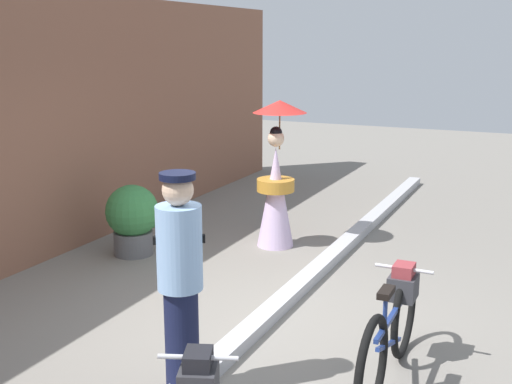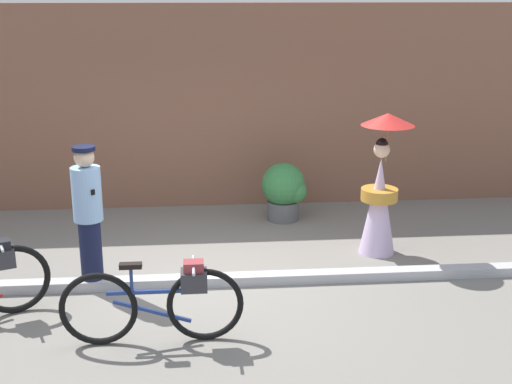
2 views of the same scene
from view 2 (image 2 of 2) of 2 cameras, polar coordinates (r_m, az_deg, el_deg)
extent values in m
plane|color=gray|center=(8.31, -4.54, -7.79)|extent=(30.00, 30.00, 0.00)
cube|color=brown|center=(11.11, -4.92, 7.17)|extent=(14.00, 0.40, 3.24)
cube|color=#B2B2B7|center=(8.28, -4.55, -7.41)|extent=(14.00, 0.20, 0.12)
torus|color=black|center=(6.93, -4.28, -9.41)|extent=(0.78, 0.07, 0.78)
torus|color=black|center=(7.00, -13.07, -9.55)|extent=(0.78, 0.07, 0.78)
cube|color=navy|center=(6.88, -8.76, -8.27)|extent=(0.89, 0.04, 0.04)
cube|color=navy|center=(6.97, -8.68, -9.87)|extent=(0.77, 0.04, 0.28)
cylinder|color=navy|center=(6.84, -10.41, -7.35)|extent=(0.03, 0.03, 0.32)
cube|color=black|center=(6.78, -10.48, -6.10)|extent=(0.22, 0.09, 0.05)
cylinder|color=silver|center=(6.75, -5.26, -6.13)|extent=(0.03, 0.48, 0.03)
cube|color=#333338|center=(6.82, -5.22, -7.38)|extent=(0.26, 0.22, 0.20)
cube|color=maroon|center=(6.77, -5.25, -6.37)|extent=(0.20, 0.16, 0.14)
torus|color=black|center=(7.92, -19.66, -6.93)|extent=(0.76, 0.35, 0.79)
cylinder|color=silver|center=(7.75, -20.67, -4.09)|extent=(0.20, 0.46, 0.03)
cube|color=#333338|center=(7.81, -20.55, -5.20)|extent=(0.32, 0.30, 0.20)
cube|color=black|center=(7.76, -20.64, -4.31)|extent=(0.24, 0.22, 0.14)
cylinder|color=#141938|center=(8.29, -13.65, -5.09)|extent=(0.26, 0.26, 0.85)
cylinder|color=#8CB2E0|center=(8.06, -14.01, -0.16)|extent=(0.34, 0.34, 0.64)
sphere|color=#D8B293|center=(7.95, -14.22, 2.83)|extent=(0.23, 0.23, 0.23)
cylinder|color=black|center=(7.92, -14.27, 3.56)|extent=(0.26, 0.26, 0.05)
cube|color=black|center=(8.04, -14.04, 0.27)|extent=(0.24, 0.34, 0.06)
cone|color=silver|center=(9.20, 10.25, -1.15)|extent=(0.48, 0.48, 1.32)
cylinder|color=#C1842D|center=(9.16, 10.30, -0.20)|extent=(0.49, 0.49, 0.16)
sphere|color=beige|center=(9.00, 10.50, 3.51)|extent=(0.21, 0.21, 0.21)
sphere|color=black|center=(8.99, 10.53, 3.98)|extent=(0.16, 0.16, 0.16)
cylinder|color=olive|center=(8.96, 10.92, 4.28)|extent=(0.02, 0.02, 0.55)
cone|color=red|center=(8.91, 11.02, 6.01)|extent=(0.69, 0.69, 0.16)
cylinder|color=#59595B|center=(10.54, 2.28, -1.53)|extent=(0.49, 0.49, 0.30)
sphere|color=#387F42|center=(10.42, 2.30, 0.64)|extent=(0.67, 0.67, 0.67)
sphere|color=#387F42|center=(10.37, 3.28, 0.07)|extent=(0.37, 0.37, 0.37)
camera|label=1|loc=(7.35, -49.56, 4.76)|focal=45.43mm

